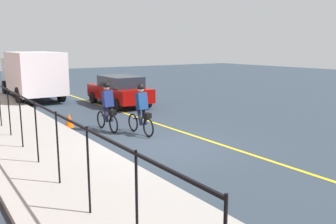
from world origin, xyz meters
The scene contains 9 objects.
ground_plane centered at (0.00, 0.00, 0.00)m, with size 80.00×80.00×0.00m, color #2D3845.
lane_line_centre centered at (0.00, -1.60, 0.00)m, with size 36.00×0.12×0.01m, color yellow.
sidewalk centered at (0.00, 3.40, 0.07)m, with size 40.00×3.20×0.15m, color #A09C98.
iron_fence centered at (1.00, 3.80, 1.32)m, with size 15.50×0.04×1.60m.
cyclist_lead centered at (2.86, 0.55, 0.91)m, with size 1.71×0.37×1.83m.
cyclist_follow centered at (1.67, -0.20, 0.91)m, with size 1.71×0.37×1.83m.
patrol_sedan centered at (7.74, -2.41, 0.82)m, with size 4.41×1.95×1.58m.
box_truck_background centered at (12.76, 0.76, 1.55)m, with size 6.76×2.67×2.78m.
traffic_cone_near centered at (4.26, 1.54, 0.27)m, with size 0.36×0.36×0.55m, color #FD5909.
Camera 1 is at (-8.98, 6.02, 3.11)m, focal length 37.83 mm.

